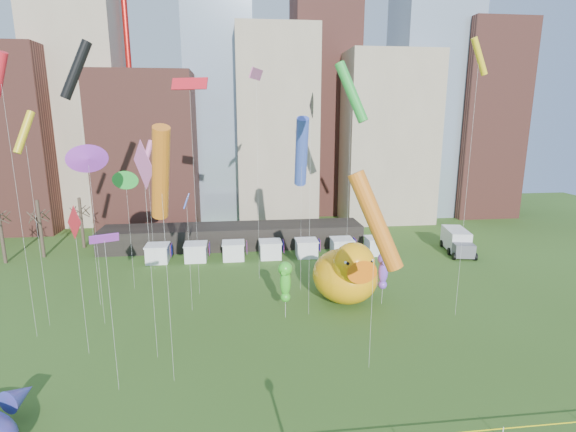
{
  "coord_description": "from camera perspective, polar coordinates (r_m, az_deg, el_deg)",
  "views": [
    {
      "loc": [
        -3.33,
        -20.51,
        18.81
      ],
      "look_at": [
        0.22,
        9.1,
        12.0
      ],
      "focal_mm": 27.0,
      "sensor_mm": 36.0,
      "label": 1
    }
  ],
  "objects": [
    {
      "name": "big_duck",
      "position": [
        45.15,
        7.73,
        -7.48
      ],
      "size": [
        7.28,
        9.36,
        6.98
      ],
      "rotation": [
        0.0,
        0.0,
        0.09
      ],
      "color": "#FAA30C",
      "rests_on": "ground"
    },
    {
      "name": "kite_10",
      "position": [
        39.21,
        3.04,
        14.3
      ],
      "size": [
        0.78,
        2.22,
        20.95
      ],
      "color": "silver",
      "rests_on": "ground"
    },
    {
      "name": "kite_1",
      "position": [
        49.04,
        -4.21,
        18.0
      ],
      "size": [
        1.75,
        3.7,
        23.93
      ],
      "color": "silver",
      "rests_on": "ground"
    },
    {
      "name": "box_truck",
      "position": [
        66.2,
        21.37,
        -3.08
      ],
      "size": [
        4.12,
        7.86,
        3.18
      ],
      "rotation": [
        0.0,
        0.0,
        -0.19
      ],
      "color": "silver",
      "rests_on": "ground"
    },
    {
      "name": "kite_3",
      "position": [
        49.16,
        -20.6,
        4.44
      ],
      "size": [
        1.98,
        0.68,
        13.31
      ],
      "color": "silver",
      "rests_on": "ground"
    },
    {
      "name": "vendor_tents",
      "position": [
        59.38,
        -2.32,
        -4.49
      ],
      "size": [
        33.24,
        2.8,
        2.4
      ],
      "color": "white",
      "rests_on": "ground"
    },
    {
      "name": "bare_trees",
      "position": [
        68.31,
        -29.77,
        -1.38
      ],
      "size": [
        8.44,
        6.44,
        8.5
      ],
      "color": "#382B21",
      "rests_on": "ground"
    },
    {
      "name": "kite_5",
      "position": [
        41.88,
        -13.21,
        1.9
      ],
      "size": [
        0.56,
        3.11,
        11.61
      ],
      "color": "silver",
      "rests_on": "ground"
    },
    {
      "name": "kite_13",
      "position": [
        45.52,
        1.78,
        8.37
      ],
      "size": [
        1.59,
        4.48,
        18.99
      ],
      "color": "silver",
      "rests_on": "ground"
    },
    {
      "name": "kite_15",
      "position": [
        41.11,
        -24.84,
        6.84
      ],
      "size": [
        2.13,
        1.66,
        16.56
      ],
      "color": "silver",
      "rests_on": "ground"
    },
    {
      "name": "kite_9",
      "position": [
        33.25,
        -18.49,
        6.16
      ],
      "size": [
        1.97,
        3.02,
        17.26
      ],
      "color": "silver",
      "rests_on": "ground"
    },
    {
      "name": "skyline",
      "position": [
        81.81,
        -3.01,
        14.69
      ],
      "size": [
        101.0,
        23.0,
        68.0
      ],
      "color": "brown",
      "rests_on": "ground"
    },
    {
      "name": "kite_6",
      "position": [
        29.64,
        -16.43,
        5.31
      ],
      "size": [
        2.29,
        4.0,
        18.46
      ],
      "color": "silver",
      "rests_on": "ground"
    },
    {
      "name": "kite_14",
      "position": [
        31.41,
        11.46,
        -0.65
      ],
      "size": [
        4.35,
        3.05,
        15.23
      ],
      "color": "silver",
      "rests_on": "ground"
    },
    {
      "name": "pavilion",
      "position": [
        64.84,
        -7.18,
        -2.63
      ],
      "size": [
        38.0,
        6.0,
        3.2
      ],
      "primitive_type": "cube",
      "color": "black",
      "rests_on": "ground"
    },
    {
      "name": "kite_7",
      "position": [
        30.66,
        -23.03,
        -2.96
      ],
      "size": [
        1.78,
        1.0,
        11.4
      ],
      "color": "silver",
      "rests_on": "ground"
    },
    {
      "name": "kite_16",
      "position": [
        36.68,
        -26.31,
        -0.98
      ],
      "size": [
        1.74,
        2.11,
        12.37
      ],
      "color": "silver",
      "rests_on": "ground"
    },
    {
      "name": "kite_12",
      "position": [
        42.94,
        -31.41,
        9.37
      ],
      "size": [
        1.87,
        2.02,
        19.42
      ],
      "color": "silver",
      "rests_on": "ground"
    },
    {
      "name": "seahorse_purple",
      "position": [
        45.17,
        12.49,
        -6.68
      ],
      "size": [
        1.58,
        1.82,
        5.54
      ],
      "rotation": [
        0.0,
        0.0,
        -0.25
      ],
      "color": "silver",
      "rests_on": "ground"
    },
    {
      "name": "small_duck",
      "position": [
        51.72,
        8.79,
        -7.02
      ],
      "size": [
        3.73,
        4.21,
        2.95
      ],
      "rotation": [
        0.0,
        0.0,
        0.34
      ],
      "color": "white",
      "rests_on": "ground"
    },
    {
      "name": "kite_0",
      "position": [
        45.45,
        -12.84,
        16.49
      ],
      "size": [
        3.72,
        1.9,
        22.62
      ],
      "color": "silver",
      "rests_on": "ground"
    },
    {
      "name": "kite_17",
      "position": [
        55.05,
        -18.1,
        7.45
      ],
      "size": [
        1.92,
        2.22,
        16.18
      ],
      "color": "silver",
      "rests_on": "ground"
    },
    {
      "name": "kite_11",
      "position": [
        54.31,
        8.36,
        15.8
      ],
      "size": [
        4.37,
        3.16,
        25.38
      ],
      "color": "silver",
      "rests_on": "ground"
    },
    {
      "name": "kite_8",
      "position": [
        41.3,
        -33.68,
        15.15
      ],
      "size": [
        2.09,
        1.45,
        23.73
      ],
      "color": "silver",
      "rests_on": "ground"
    },
    {
      "name": "kite_2",
      "position": [
        45.82,
        -26.13,
        16.86
      ],
      "size": [
        3.3,
        1.56,
        25.72
      ],
      "color": "silver",
      "rests_on": "ground"
    },
    {
      "name": "seahorse_green",
      "position": [
        41.15,
        -0.33,
        -8.23
      ],
      "size": [
        1.65,
        1.9,
        5.67
      ],
      "rotation": [
        0.0,
        0.0,
        -0.26
      ],
      "color": "silver",
      "rests_on": "ground"
    },
    {
      "name": "kite_4",
      "position": [
        42.56,
        23.87,
        18.57
      ],
      "size": [
        1.91,
        0.77,
        25.47
      ],
      "color": "silver",
      "rests_on": "ground"
    }
  ]
}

